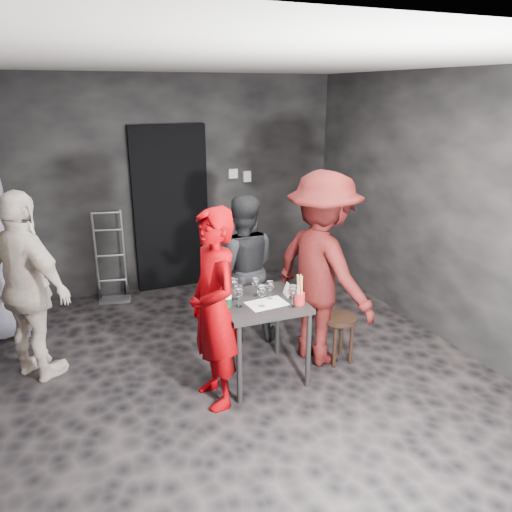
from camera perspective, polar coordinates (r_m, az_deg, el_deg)
name	(u,v)px	position (r m, az deg, el deg)	size (l,w,h in m)	color
floor	(239,377)	(4.70, -1.99, -13.61)	(4.50, 5.00, 0.02)	black
ceiling	(235,61)	(3.99, -2.44, 21.40)	(4.50, 5.00, 0.02)	silver
wall_back	(168,185)	(6.49, -9.97, 8.01)	(4.50, 0.04, 2.70)	black
wall_front	(460,398)	(2.17, 22.25, -14.78)	(4.50, 0.04, 2.70)	black
wall_right	(449,211)	(5.33, 21.20, 4.80)	(0.04, 5.00, 2.70)	black
doorway	(171,209)	(6.49, -9.71, 5.33)	(0.95, 0.10, 2.10)	black
wallbox_upper	(233,174)	(6.66, -2.69, 9.40)	(0.12, 0.06, 0.12)	#B7B7B2
wallbox_lower	(247,176)	(6.74, -1.06, 9.09)	(0.10, 0.06, 0.14)	#B7B7B2
hand_truck	(113,283)	(6.48, -16.02, -2.97)	(0.37, 0.32, 1.12)	#B2B2B7
tasting_table	(260,310)	(4.41, 0.47, -6.24)	(0.72, 0.72, 0.75)	black
stool	(339,326)	(4.83, 9.45, -7.92)	(0.33, 0.33, 0.47)	black
server_red	(214,299)	(3.97, -4.85, -4.93)	(0.67, 0.44, 1.84)	#960004
woman_black	(242,267)	(5.08, -1.59, -1.26)	(0.76, 0.42, 1.56)	black
man_maroon	(323,249)	(4.59, 7.71, 0.79)	(1.44, 0.67, 2.23)	#48100F
bystander_cream	(26,274)	(4.72, -24.79, -1.93)	(1.16, 0.55, 1.97)	#F5E2CF
tasting_mat	(267,304)	(4.30, 1.24, -5.45)	(0.33, 0.22, 0.00)	white
wine_glass_a	(239,295)	(4.20, -2.00, -4.50)	(0.08, 0.08, 0.21)	white
wine_glass_b	(234,288)	(4.34, -2.52, -3.67)	(0.08, 0.08, 0.22)	white
wine_glass_c	(256,286)	(4.43, -0.01, -3.47)	(0.07, 0.07, 0.18)	white
wine_glass_d	(262,295)	(4.20, 0.68, -4.45)	(0.08, 0.08, 0.22)	white
wine_glass_e	(292,295)	(4.22, 4.18, -4.45)	(0.08, 0.08, 0.21)	white
wine_glass_f	(270,289)	(4.36, 1.62, -3.82)	(0.07, 0.07, 0.18)	white
wine_bottle	(227,294)	(4.20, -3.29, -4.41)	(0.07, 0.07, 0.30)	#10321B
breadstick_cup	(300,290)	(4.26, 5.01, -3.91)	(0.09, 0.09, 0.28)	red
reserved_card	(288,290)	(4.45, 3.63, -3.91)	(0.09, 0.14, 0.11)	white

